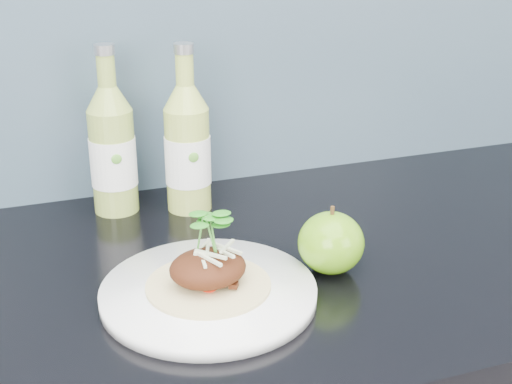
% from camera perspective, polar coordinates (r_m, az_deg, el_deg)
% --- Properties ---
extents(dinner_plate, '(0.31, 0.31, 0.02)m').
position_cam_1_polar(dinner_plate, '(0.84, -3.81, -8.03)').
color(dinner_plate, white).
rests_on(dinner_plate, kitchen_counter).
extents(pork_taco, '(0.15, 0.15, 0.10)m').
position_cam_1_polar(pork_taco, '(0.82, -3.88, -5.86)').
color(pork_taco, tan).
rests_on(pork_taco, dinner_plate).
extents(green_apple, '(0.09, 0.09, 0.09)m').
position_cam_1_polar(green_apple, '(0.88, 6.02, -4.06)').
color(green_apple, '#55870E').
rests_on(green_apple, kitchen_counter).
extents(cider_bottle_left, '(0.07, 0.07, 0.25)m').
position_cam_1_polar(cider_bottle_left, '(1.05, -11.41, 3.29)').
color(cider_bottle_left, '#90A745').
rests_on(cider_bottle_left, kitchen_counter).
extents(cider_bottle_right, '(0.08, 0.08, 0.25)m').
position_cam_1_polar(cider_bottle_right, '(1.04, -5.50, 3.47)').
color(cider_bottle_right, '#A5B94D').
rests_on(cider_bottle_right, kitchen_counter).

